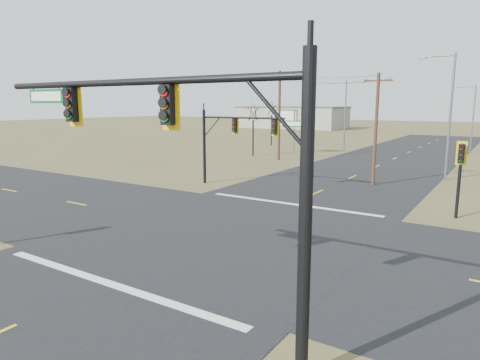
% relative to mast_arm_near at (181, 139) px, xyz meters
% --- Properties ---
extents(ground, '(320.00, 320.00, 0.00)m').
position_rel_mast_arm_near_xyz_m(ground, '(-4.59, 8.69, -5.57)').
color(ground, brown).
rests_on(ground, ground).
extents(road_ew, '(160.00, 14.00, 0.02)m').
position_rel_mast_arm_near_xyz_m(road_ew, '(-4.59, 8.69, -5.56)').
color(road_ew, black).
rests_on(road_ew, ground).
extents(road_ns, '(14.00, 160.00, 0.02)m').
position_rel_mast_arm_near_xyz_m(road_ns, '(-4.59, 8.69, -5.56)').
color(road_ns, black).
rests_on(road_ns, ground).
extents(stop_bar_near, '(12.00, 0.40, 0.01)m').
position_rel_mast_arm_near_xyz_m(stop_bar_near, '(-4.59, 1.19, -5.54)').
color(stop_bar_near, silver).
rests_on(stop_bar_near, road_ns).
extents(stop_bar_far, '(12.00, 0.40, 0.01)m').
position_rel_mast_arm_near_xyz_m(stop_bar_far, '(-4.59, 16.19, -5.54)').
color(stop_bar_far, silver).
rests_on(stop_bar_far, road_ns).
extents(mast_arm_near, '(11.13, 0.46, 7.68)m').
position_rel_mast_arm_near_xyz_m(mast_arm_near, '(0.00, 0.00, 0.00)').
color(mast_arm_near, black).
rests_on(mast_arm_near, ground).
extents(mast_arm_far, '(8.82, 0.46, 6.05)m').
position_rel_mast_arm_near_xyz_m(mast_arm_far, '(-10.76, 19.29, -1.18)').
color(mast_arm_far, black).
rests_on(mast_arm_far, ground).
extents(pedestal_signal_ne, '(0.62, 0.54, 4.47)m').
position_rel_mast_arm_near_xyz_m(pedestal_signal_ne, '(4.91, 18.12, -2.31)').
color(pedestal_signal_ne, black).
rests_on(pedestal_signal_ne, ground).
extents(utility_pole_near, '(2.17, 0.27, 8.88)m').
position_rel_mast_arm_near_xyz_m(utility_pole_near, '(-1.97, 25.83, -0.94)').
color(utility_pole_near, '#4D3021').
rests_on(utility_pole_near, ground).
extents(utility_pole_far, '(2.34, 1.10, 10.21)m').
position_rel_mast_arm_near_xyz_m(utility_pole_far, '(-15.77, 35.80, -0.29)').
color(utility_pole_far, '#4D3021').
rests_on(utility_pole_far, ground).
extents(highway_sign, '(3.08, 0.34, 5.78)m').
position_rel_mast_arm_near_xyz_m(highway_sign, '(-17.66, 41.34, -1.46)').
color(highway_sign, slate).
rests_on(highway_sign, ground).
extents(streetlight_a, '(2.96, 0.30, 10.65)m').
position_rel_mast_arm_near_xyz_m(streetlight_a, '(2.36, 31.70, 0.41)').
color(streetlight_a, slate).
rests_on(streetlight_a, ground).
extents(streetlight_b, '(2.49, 0.28, 8.94)m').
position_rel_mast_arm_near_xyz_m(streetlight_b, '(2.22, 56.83, -0.55)').
color(streetlight_b, slate).
rests_on(streetlight_b, ground).
extents(streetlight_c, '(2.70, 0.41, 9.65)m').
position_rel_mast_arm_near_xyz_m(streetlight_c, '(-12.30, 49.02, -0.15)').
color(streetlight_c, slate).
rests_on(streetlight_c, ground).
extents(bare_tree_a, '(3.57, 3.57, 6.98)m').
position_rel_mast_arm_near_xyz_m(bare_tree_a, '(-20.58, 37.95, -0.04)').
color(bare_tree_a, black).
rests_on(bare_tree_a, ground).
extents(bare_tree_b, '(3.43, 3.43, 7.29)m').
position_rel_mast_arm_near_xyz_m(bare_tree_b, '(-25.07, 51.07, 0.26)').
color(bare_tree_b, black).
rests_on(bare_tree_b, ground).
extents(warehouse_left, '(28.00, 14.00, 5.50)m').
position_rel_mast_arm_near_xyz_m(warehouse_left, '(-44.59, 98.69, -2.82)').
color(warehouse_left, '#9D9A8B').
rests_on(warehouse_left, ground).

